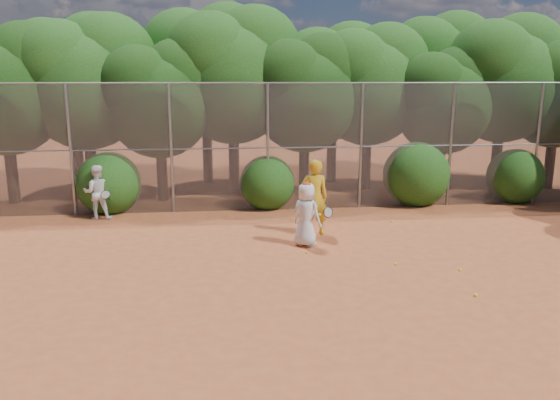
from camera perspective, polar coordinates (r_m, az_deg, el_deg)
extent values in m
plane|color=#A54A25|center=(12.06, 6.10, -7.60)|extent=(80.00, 80.00, 0.00)
cylinder|color=gray|center=(17.75, -21.03, 4.84)|extent=(0.09, 0.09, 4.00)
cylinder|color=gray|center=(17.24, -11.31, 5.23)|extent=(0.09, 0.09, 4.00)
cylinder|color=gray|center=(17.23, -1.29, 5.47)|extent=(0.09, 0.09, 4.00)
cylinder|color=gray|center=(17.75, 8.45, 5.55)|extent=(0.09, 0.09, 4.00)
cylinder|color=gray|center=(18.74, 17.41, 5.48)|extent=(0.09, 0.09, 4.00)
cylinder|color=gray|center=(20.12, 25.29, 5.30)|extent=(0.09, 0.09, 4.00)
cylinder|color=gray|center=(17.22, 2.07, 12.13)|extent=(20.00, 0.05, 0.05)
cylinder|color=gray|center=(17.35, 2.02, 5.51)|extent=(20.00, 0.04, 0.04)
cube|color=slate|center=(17.35, 2.02, 5.51)|extent=(20.00, 0.02, 4.00)
cylinder|color=black|center=(20.50, -26.25, 3.03)|extent=(0.38, 0.38, 2.38)
sphere|color=black|center=(20.29, -26.90, 9.53)|extent=(3.81, 3.81, 3.81)
sphere|color=black|center=(20.39, -24.75, 12.43)|extent=(3.05, 3.05, 3.05)
cylinder|color=black|center=(20.25, -19.13, 3.74)|extent=(0.38, 0.38, 2.52)
sphere|color=#1A4711|center=(20.05, -19.65, 10.73)|extent=(4.03, 4.03, 4.03)
sphere|color=#1A4711|center=(20.28, -17.32, 13.75)|extent=(3.23, 3.23, 3.23)
sphere|color=#1A4711|center=(19.93, -22.05, 12.86)|extent=(3.02, 3.02, 3.02)
cylinder|color=black|center=(19.19, -12.24, 3.16)|extent=(0.36, 0.36, 2.17)
sphere|color=black|center=(18.96, -12.54, 9.51)|extent=(3.47, 3.47, 3.47)
sphere|color=black|center=(19.22, -10.46, 12.23)|extent=(2.78, 2.78, 2.78)
sphere|color=black|center=(18.76, -14.61, 11.50)|extent=(2.60, 2.60, 2.60)
cylinder|color=black|center=(20.04, -4.84, 4.51)|extent=(0.39, 0.39, 2.66)
sphere|color=#1A4711|center=(19.84, -4.99, 11.99)|extent=(4.26, 4.26, 4.26)
sphere|color=#1A4711|center=(20.32, -2.59, 15.04)|extent=(3.40, 3.40, 3.40)
sphere|color=#1A4711|center=(19.52, -7.27, 14.42)|extent=(3.19, 3.19, 3.19)
cylinder|color=black|center=(19.70, 2.52, 3.84)|extent=(0.37, 0.37, 2.27)
sphere|color=black|center=(19.48, 2.58, 10.33)|extent=(3.64, 3.64, 3.64)
sphere|color=black|center=(19.95, 4.57, 12.97)|extent=(2.91, 2.91, 2.91)
sphere|color=black|center=(19.11, 0.80, 12.48)|extent=(2.73, 2.73, 2.73)
cylinder|color=black|center=(20.98, 8.97, 4.48)|extent=(0.38, 0.38, 2.45)
sphere|color=#1A4711|center=(20.78, 9.20, 11.05)|extent=(3.92, 3.92, 3.92)
sphere|color=#1A4711|center=(21.37, 11.10, 13.65)|extent=(3.14, 3.14, 3.14)
sphere|color=#1A4711|center=(20.32, 7.59, 13.28)|extent=(2.94, 2.94, 2.94)
cylinder|color=black|center=(20.88, 16.32, 3.60)|extent=(0.36, 0.36, 2.10)
sphere|color=black|center=(20.67, 16.68, 9.24)|extent=(3.36, 3.36, 3.36)
sphere|color=black|center=(21.22, 18.18, 11.49)|extent=(2.69, 2.69, 2.69)
sphere|color=black|center=(20.19, 15.51, 11.15)|extent=(2.52, 2.52, 2.52)
cylinder|color=black|center=(22.45, 21.70, 4.45)|extent=(0.39, 0.39, 2.59)
sphere|color=#1A4711|center=(22.26, 22.24, 10.92)|extent=(4.14, 4.14, 4.14)
sphere|color=#1A4711|center=(23.04, 23.83, 13.40)|extent=(3.32, 3.32, 3.32)
sphere|color=#1A4711|center=(21.66, 21.09, 13.19)|extent=(3.11, 3.11, 3.11)
cylinder|color=black|center=(23.22, 26.39, 3.92)|extent=(0.37, 0.37, 2.31)
sphere|color=black|center=(23.03, 26.95, 9.49)|extent=(3.70, 3.70, 3.70)
sphere|color=black|center=(22.44, 26.12, 11.41)|extent=(2.77, 2.77, 2.77)
cylinder|color=black|center=(22.70, -20.36, 4.68)|extent=(0.39, 0.39, 2.62)
sphere|color=#1A4711|center=(22.52, -20.87, 11.17)|extent=(4.20, 4.20, 4.20)
sphere|color=#1A4711|center=(22.75, -18.71, 13.99)|extent=(3.36, 3.36, 3.36)
sphere|color=#1A4711|center=(22.41, -23.11, 13.14)|extent=(3.15, 3.15, 3.15)
cylinder|color=black|center=(22.21, -7.60, 5.43)|extent=(0.40, 0.40, 2.80)
sphere|color=#1A4711|center=(22.04, -7.81, 12.52)|extent=(4.48, 4.48, 4.48)
sphere|color=#1A4711|center=(22.51, -5.50, 15.44)|extent=(3.58, 3.58, 3.58)
sphere|color=#1A4711|center=(21.75, -10.04, 14.81)|extent=(3.36, 3.36, 3.36)
cylinder|color=black|center=(22.29, 5.41, 5.15)|extent=(0.38, 0.38, 2.52)
sphere|color=#1A4711|center=(22.10, 5.54, 11.51)|extent=(4.03, 4.03, 4.03)
sphere|color=#1A4711|center=(22.67, 7.44, 14.04)|extent=(3.23, 3.23, 3.23)
sphere|color=#1A4711|center=(21.67, 3.88, 13.65)|extent=(3.02, 3.02, 3.02)
cylinder|color=black|center=(24.15, 15.69, 5.56)|extent=(0.40, 0.40, 2.73)
sphere|color=#1A4711|center=(23.98, 16.07, 11.91)|extent=(4.37, 4.37, 4.37)
sphere|color=#1A4711|center=(24.74, 17.78, 14.35)|extent=(3.49, 3.49, 3.49)
sphere|color=#1A4711|center=(23.41, 14.73, 14.12)|extent=(3.28, 3.28, 3.28)
sphere|color=#1A4711|center=(17.96, -17.46, 1.95)|extent=(2.00, 2.00, 2.00)
sphere|color=#1A4711|center=(17.70, -1.35, 2.06)|extent=(1.80, 1.80, 1.80)
sphere|color=#1A4711|center=(18.76, 14.06, 2.91)|extent=(2.20, 2.20, 2.20)
sphere|color=#1A4711|center=(20.27, 23.37, 2.52)|extent=(1.90, 1.90, 1.90)
imported|color=gold|center=(14.65, 3.60, 0.28)|extent=(0.76, 0.50, 2.05)
torus|color=black|center=(14.61, 5.06, -1.28)|extent=(0.31, 0.20, 0.30)
cylinder|color=black|center=(14.79, 4.58, -1.28)|extent=(0.14, 0.27, 0.09)
imported|color=white|center=(13.68, 2.76, -1.54)|extent=(0.93, 0.90, 1.61)
ellipsoid|color=#B22319|center=(13.51, 2.80, 1.61)|extent=(0.22, 0.22, 0.13)
sphere|color=yellow|center=(13.52, 4.15, -1.54)|extent=(0.07, 0.07, 0.07)
imported|color=white|center=(17.17, -18.57, 0.78)|extent=(0.84, 0.68, 1.64)
torus|color=black|center=(16.82, -17.77, 0.54)|extent=(0.34, 0.26, 0.26)
cylinder|color=black|center=(17.01, -17.52, 0.22)|extent=(0.08, 0.24, 0.20)
sphere|color=yellow|center=(12.72, 11.98, -6.55)|extent=(0.07, 0.07, 0.07)
sphere|color=yellow|center=(15.99, 12.07, -2.57)|extent=(0.07, 0.07, 0.07)
sphere|color=yellow|center=(11.42, 19.76, -9.32)|extent=(0.07, 0.07, 0.07)
sphere|color=yellow|center=(12.72, 18.27, -6.94)|extent=(0.07, 0.07, 0.07)
sphere|color=yellow|center=(13.27, 2.76, -5.47)|extent=(0.07, 0.07, 0.07)
sphere|color=yellow|center=(16.38, 11.64, -2.18)|extent=(0.07, 0.07, 0.07)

